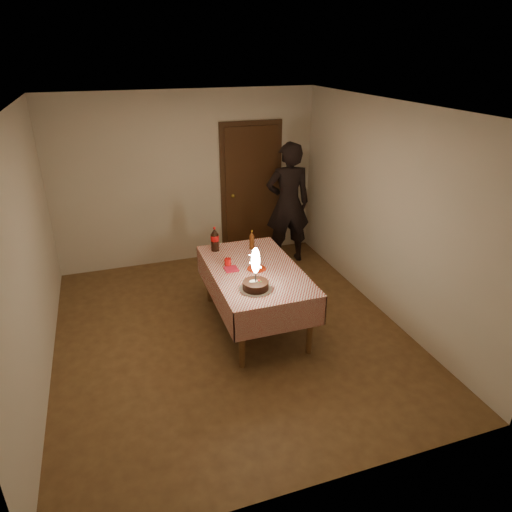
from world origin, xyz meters
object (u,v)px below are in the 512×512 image
at_px(cola_bottle, 215,239).
at_px(amber_bottle_right, 252,240).
at_px(birthday_cake, 256,279).
at_px(photographer, 288,203).
at_px(clear_cup, 258,260).
at_px(red_cup, 228,263).
at_px(dining_table, 255,276).
at_px(red_plate, 257,269).

height_order(cola_bottle, amber_bottle_right, cola_bottle).
distance_m(birthday_cake, photographer, 2.44).
relative_size(clear_cup, cola_bottle, 0.28).
xyz_separation_m(birthday_cake, red_cup, (-0.13, 0.63, -0.07)).
bearing_deg(birthday_cake, clear_cup, 68.56).
relative_size(amber_bottle_right, photographer, 0.14).
bearing_deg(amber_bottle_right, dining_table, -105.11).
distance_m(dining_table, red_cup, 0.36).
distance_m(red_plate, red_cup, 0.35).
height_order(red_cup, clear_cup, red_cup).
relative_size(dining_table, cola_bottle, 5.42).
height_order(clear_cup, photographer, photographer).
bearing_deg(cola_bottle, red_cup, -86.69).
distance_m(dining_table, photographer, 1.98).
relative_size(red_cup, cola_bottle, 0.31).
bearing_deg(amber_bottle_right, red_cup, -137.05).
bearing_deg(red_cup, birthday_cake, -78.17).
bearing_deg(photographer, red_plate, -123.05).
height_order(dining_table, birthday_cake, birthday_cake).
bearing_deg(clear_cup, amber_bottle_right, 81.37).
xyz_separation_m(red_plate, cola_bottle, (-0.33, 0.68, 0.15)).
relative_size(birthday_cake, clear_cup, 5.38).
bearing_deg(red_plate, dining_table, 143.65).
height_order(birthday_cake, red_plate, birthday_cake).
bearing_deg(photographer, dining_table, -123.73).
bearing_deg(red_cup, photographer, 47.09).
distance_m(amber_bottle_right, photographer, 1.42).
relative_size(birthday_cake, photographer, 0.26).
bearing_deg(red_cup, cola_bottle, 93.31).
bearing_deg(clear_cup, red_cup, 173.62).
bearing_deg(dining_table, cola_bottle, 115.04).
relative_size(clear_cup, amber_bottle_right, 0.35).
xyz_separation_m(cola_bottle, photographer, (1.40, 0.97, 0.03)).
bearing_deg(clear_cup, photographer, 56.42).
relative_size(dining_table, red_plate, 7.82).
distance_m(red_cup, photographer, 2.01).
xyz_separation_m(red_plate, red_cup, (-0.30, 0.17, 0.05)).
distance_m(birthday_cake, amber_bottle_right, 1.07).
xyz_separation_m(birthday_cake, photographer, (1.24, 2.10, 0.06)).
distance_m(cola_bottle, amber_bottle_right, 0.47).
bearing_deg(dining_table, amber_bottle_right, 74.89).
height_order(dining_table, clear_cup, clear_cup).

